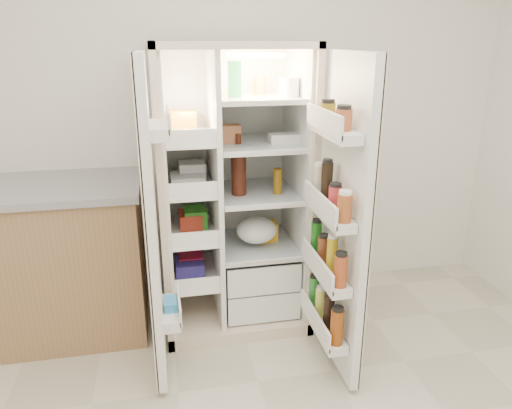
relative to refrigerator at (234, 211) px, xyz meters
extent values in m
cube|color=white|center=(0.00, 0.35, 0.61)|extent=(4.00, 0.02, 2.70)
cube|color=beige|center=(-0.02, 0.28, 0.16)|extent=(0.92, 0.04, 1.80)
cube|color=beige|center=(-0.46, -0.05, 0.16)|extent=(0.04, 0.70, 1.80)
cube|color=beige|center=(0.42, -0.05, 0.16)|extent=(0.04, 0.70, 1.80)
cube|color=beige|center=(-0.02, -0.05, 1.04)|extent=(0.92, 0.70, 0.04)
cube|color=beige|center=(-0.02, -0.05, -0.70)|extent=(0.92, 0.70, 0.08)
cube|color=white|center=(-0.02, 0.25, 0.18)|extent=(0.84, 0.02, 1.68)
cube|color=white|center=(-0.43, -0.05, 0.18)|extent=(0.02, 0.62, 1.68)
cube|color=white|center=(0.39, -0.05, 0.18)|extent=(0.02, 0.62, 1.68)
cube|color=white|center=(-0.13, -0.05, 0.18)|extent=(0.03, 0.62, 1.68)
cube|color=white|center=(0.14, -0.07, -0.56)|extent=(0.47, 0.52, 0.19)
cube|color=white|center=(0.14, -0.07, -0.36)|extent=(0.47, 0.52, 0.19)
cube|color=#FFD18C|center=(0.14, 0.00, 0.98)|extent=(0.30, 0.30, 0.02)
cube|color=white|center=(-0.28, -0.05, -0.39)|extent=(0.28, 0.58, 0.02)
cube|color=white|center=(-0.28, -0.05, -0.09)|extent=(0.28, 0.58, 0.02)
cube|color=white|center=(-0.28, -0.05, 0.21)|extent=(0.28, 0.58, 0.02)
cube|color=white|center=(-0.28, -0.05, 0.51)|extent=(0.28, 0.58, 0.02)
cube|color=silver|center=(0.14, -0.05, -0.22)|extent=(0.49, 0.58, 0.01)
cube|color=silver|center=(0.14, -0.05, 0.14)|extent=(0.49, 0.58, 0.01)
cube|color=silver|center=(0.14, -0.05, 0.46)|extent=(0.49, 0.58, 0.02)
cube|color=silver|center=(0.14, -0.05, 0.74)|extent=(0.49, 0.58, 0.02)
cube|color=#B81A3A|center=(-0.28, -0.05, -0.33)|extent=(0.16, 0.20, 0.10)
cube|color=green|center=(-0.28, -0.05, -0.02)|extent=(0.14, 0.18, 0.12)
cube|color=silver|center=(-0.28, -0.05, 0.25)|extent=(0.20, 0.22, 0.07)
cube|color=orange|center=(-0.28, -0.05, 0.59)|extent=(0.15, 0.16, 0.14)
cube|color=#3E339A|center=(-0.28, -0.05, -0.34)|extent=(0.18, 0.20, 0.09)
cube|color=red|center=(-0.28, -0.05, -0.03)|extent=(0.14, 0.18, 0.10)
cube|color=white|center=(-0.28, -0.05, 0.28)|extent=(0.16, 0.16, 0.12)
sphere|color=orange|center=(0.01, -0.15, -0.62)|extent=(0.07, 0.07, 0.07)
sphere|color=orange|center=(0.10, -0.11, -0.62)|extent=(0.07, 0.07, 0.07)
sphere|color=orange|center=(0.20, -0.15, -0.62)|extent=(0.07, 0.07, 0.07)
sphere|color=orange|center=(0.06, -0.01, -0.62)|extent=(0.07, 0.07, 0.07)
sphere|color=orange|center=(0.16, -0.03, -0.62)|extent=(0.07, 0.07, 0.07)
sphere|color=orange|center=(0.26, -0.07, -0.62)|extent=(0.07, 0.07, 0.07)
sphere|color=orange|center=(-0.02, -0.07, -0.62)|extent=(0.07, 0.07, 0.07)
ellipsoid|color=#3A7025|center=(0.14, -0.05, -0.34)|extent=(0.26, 0.24, 0.11)
cylinder|color=#3F170D|center=(0.02, -0.10, 0.29)|extent=(0.09, 0.09, 0.29)
cylinder|color=#7F560E|center=(0.26, -0.13, 0.23)|extent=(0.06, 0.06, 0.16)
cube|color=#217A43|center=(0.00, -0.09, 0.85)|extent=(0.07, 0.07, 0.20)
cylinder|color=white|center=(0.32, -0.12, 0.80)|extent=(0.12, 0.12, 0.11)
cylinder|color=#B05F28|center=(0.18, 0.03, 0.79)|extent=(0.08, 0.08, 0.10)
cube|color=silver|center=(0.32, -0.13, 0.49)|extent=(0.23, 0.10, 0.06)
cube|color=#B37047|center=(-0.05, -0.03, 0.52)|extent=(0.17, 0.10, 0.11)
ellipsoid|color=silver|center=(0.13, -0.12, -0.13)|extent=(0.26, 0.24, 0.17)
cube|color=#F9A91A|center=(0.23, -0.01, -0.15)|extent=(0.10, 0.12, 0.12)
cube|color=white|center=(-0.52, -0.60, 0.16)|extent=(0.05, 0.40, 1.72)
cube|color=beige|center=(-0.54, -0.60, 0.16)|extent=(0.01, 0.40, 1.72)
cube|color=white|center=(-0.45, -0.60, -0.34)|extent=(0.09, 0.32, 0.06)
cube|color=white|center=(-0.45, -0.60, 0.66)|extent=(0.09, 0.32, 0.06)
cube|color=#338CCC|center=(-0.45, -0.60, -0.31)|extent=(0.07, 0.12, 0.10)
cube|color=white|center=(0.48, -0.69, 0.16)|extent=(0.05, 0.58, 1.72)
cube|color=beige|center=(0.51, -0.69, 0.16)|extent=(0.01, 0.58, 1.72)
cube|color=white|center=(0.40, -0.69, -0.48)|extent=(0.11, 0.50, 0.05)
cube|color=white|center=(0.40, -0.69, -0.14)|extent=(0.11, 0.50, 0.05)
cube|color=white|center=(0.40, -0.69, 0.21)|extent=(0.11, 0.50, 0.05)
cube|color=white|center=(0.40, -0.69, 0.64)|extent=(0.11, 0.50, 0.05)
cylinder|color=#7E380E|center=(0.40, -0.89, -0.36)|extent=(0.07, 0.07, 0.20)
cylinder|color=black|center=(0.40, -0.76, -0.35)|extent=(0.06, 0.06, 0.22)
cylinder|color=#D0D446|center=(0.40, -0.63, -0.37)|extent=(0.06, 0.06, 0.18)
cylinder|color=#2A7F2F|center=(0.40, -0.50, -0.36)|extent=(0.06, 0.06, 0.19)
cylinder|color=#9D3D1A|center=(0.40, -0.89, -0.03)|extent=(0.07, 0.07, 0.17)
cylinder|color=#B89815|center=(0.40, -0.76, -0.01)|extent=(0.06, 0.06, 0.21)
cylinder|color=brown|center=(0.40, -0.63, -0.04)|extent=(0.07, 0.07, 0.16)
cylinder|color=#1A6517|center=(0.40, -0.50, -0.02)|extent=(0.06, 0.06, 0.20)
cylinder|color=brown|center=(0.40, -0.89, 0.30)|extent=(0.07, 0.07, 0.14)
cylinder|color=#AA2B2F|center=(0.40, -0.76, 0.30)|extent=(0.07, 0.07, 0.14)
cylinder|color=black|center=(0.40, -0.63, 0.35)|extent=(0.06, 0.06, 0.23)
cylinder|color=#BEAF9D|center=(0.40, -0.50, 0.32)|extent=(0.06, 0.06, 0.18)
cylinder|color=#9D4A27|center=(0.40, -0.81, 0.71)|extent=(0.08, 0.08, 0.10)
cylinder|color=olive|center=(0.40, -0.59, 0.71)|extent=(0.08, 0.08, 0.10)
cube|color=#8E6947|center=(-1.27, 0.02, -0.27)|extent=(1.32, 0.68, 0.95)
cube|color=gray|center=(-1.27, 0.02, 0.23)|extent=(1.36, 0.73, 0.04)
camera|label=1|loc=(-0.46, -2.95, 1.08)|focal=34.00mm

